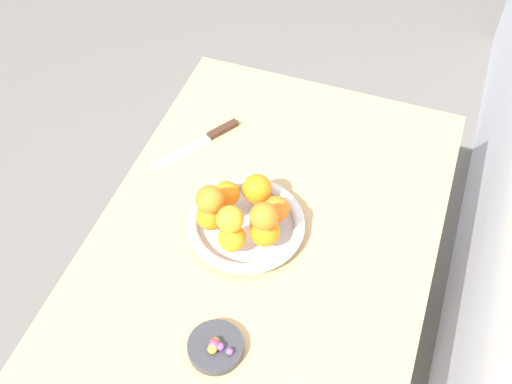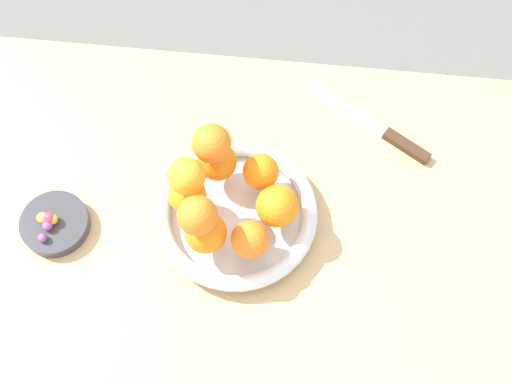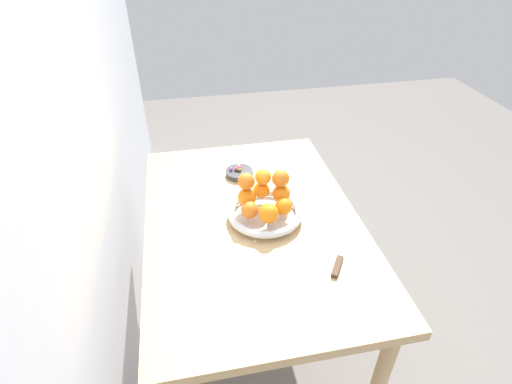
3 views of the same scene
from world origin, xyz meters
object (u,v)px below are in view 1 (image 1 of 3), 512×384
(dining_table, at_px, (264,258))
(candy_ball_0, at_px, (212,345))
(orange_1, at_px, (232,238))
(knife, at_px, (203,140))
(orange_0, at_px, (211,216))
(orange_2, at_px, (265,232))
(candy_ball_1, at_px, (216,342))
(fruit_bowl, at_px, (246,226))
(orange_6, at_px, (230,219))
(orange_3, at_px, (276,209))
(candy_ball_2, at_px, (230,351))
(candy_dish, at_px, (217,348))
(candy_ball_5, at_px, (215,344))
(orange_5, at_px, (227,194))
(orange_8, at_px, (210,200))
(candy_ball_3, at_px, (212,349))
(candy_ball_4, at_px, (220,347))
(orange_4, at_px, (257,189))
(orange_7, at_px, (264,216))

(dining_table, height_order, candy_ball_0, candy_ball_0)
(orange_1, distance_m, knife, 0.37)
(orange_0, distance_m, orange_2, 0.13)
(candy_ball_0, distance_m, candy_ball_1, 0.01)
(fruit_bowl, distance_m, orange_6, 0.13)
(orange_3, relative_size, candy_ball_2, 4.20)
(candy_dish, xyz_separation_m, candy_ball_2, (0.01, 0.03, 0.02))
(candy_ball_5, bearing_deg, candy_ball_2, 82.34)
(candy_dish, bearing_deg, orange_2, 177.44)
(fruit_bowl, bearing_deg, candy_ball_0, 7.65)
(orange_2, relative_size, orange_3, 1.10)
(orange_5, xyz_separation_m, orange_8, (0.08, -0.01, 0.07))
(candy_ball_1, bearing_deg, orange_1, -167.22)
(orange_3, distance_m, orange_6, 0.14)
(orange_8, bearing_deg, orange_6, 61.45)
(orange_0, height_order, orange_5, orange_0)
(orange_8, relative_size, candy_ball_3, 3.16)
(candy_ball_4, distance_m, knife, 0.59)
(orange_3, bearing_deg, orange_5, -92.11)
(candy_ball_1, height_order, knife, candy_ball_1)
(orange_5, distance_m, orange_8, 0.10)
(candy_dish, xyz_separation_m, orange_6, (-0.22, -0.05, 0.12))
(orange_0, bearing_deg, candy_ball_4, 25.23)
(fruit_bowl, xyz_separation_m, orange_2, (0.04, 0.06, 0.05))
(orange_2, xyz_separation_m, candy_ball_3, (0.27, -0.01, -0.04))
(orange_0, bearing_deg, candy_ball_5, 23.37)
(candy_dish, distance_m, candy_ball_1, 0.02)
(fruit_bowl, distance_m, candy_dish, 0.30)
(orange_4, bearing_deg, knife, -128.76)
(orange_6, height_order, candy_ball_1, orange_6)
(orange_2, bearing_deg, candy_ball_2, 4.16)
(orange_0, distance_m, orange_5, 0.07)
(candy_ball_1, xyz_separation_m, knife, (-0.53, -0.25, -0.03))
(orange_1, height_order, candy_ball_1, orange_1)
(fruit_bowl, xyz_separation_m, orange_7, (0.04, 0.06, 0.11))
(fruit_bowl, height_order, candy_ball_1, same)
(orange_3, height_order, orange_4, orange_4)
(orange_8, bearing_deg, candy_ball_5, 23.05)
(fruit_bowl, distance_m, orange_4, 0.09)
(candy_dish, relative_size, candy_ball_3, 5.76)
(fruit_bowl, bearing_deg, orange_5, -122.28)
(candy_ball_0, bearing_deg, candy_dish, 142.22)
(orange_4, bearing_deg, dining_table, 31.98)
(candy_ball_1, bearing_deg, candy_ball_0, -35.34)
(orange_3, xyz_separation_m, orange_8, (0.07, -0.13, 0.07))
(candy_ball_3, bearing_deg, knife, -155.73)
(orange_3, distance_m, candy_ball_4, 0.33)
(orange_3, distance_m, candy_ball_2, 0.34)
(orange_6, relative_size, candy_ball_3, 2.98)
(orange_5, bearing_deg, orange_0, -7.67)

